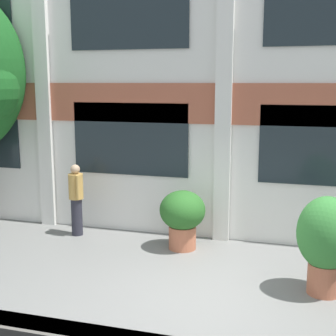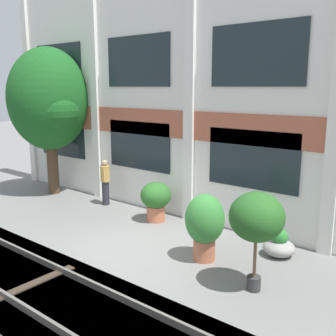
# 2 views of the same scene
# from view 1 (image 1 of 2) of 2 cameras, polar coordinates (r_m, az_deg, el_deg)

# --- Properties ---
(ground_plane) EXTENTS (80.00, 80.00, 0.00)m
(ground_plane) POSITION_cam_1_polar(r_m,az_deg,el_deg) (8.38, 3.13, -14.81)
(ground_plane) COLOR slate
(apartment_facade) EXTENTS (18.01, 0.64, 8.03)m
(apartment_facade) POSITION_cam_1_polar(r_m,az_deg,el_deg) (10.66, 7.16, 12.66)
(apartment_facade) COLOR silver
(apartment_facade) RESTS_ON ground
(potted_plant_fluted_column) EXTENTS (0.99, 0.99, 1.71)m
(potted_plant_fluted_column) POSITION_cam_1_polar(r_m,az_deg,el_deg) (8.37, 18.74, -8.15)
(potted_plant_fluted_column) COLOR #B76647
(potted_plant_fluted_column) RESTS_ON ground
(potted_plant_ribbed_drum) EXTENTS (0.99, 0.99, 1.29)m
(potted_plant_ribbed_drum) POSITION_cam_1_polar(r_m,az_deg,el_deg) (10.11, 1.77, -5.74)
(potted_plant_ribbed_drum) COLOR #B76647
(potted_plant_ribbed_drum) RESTS_ON ground
(resident_by_doorway) EXTENTS (0.37, 0.43, 1.69)m
(resident_by_doorway) POSITION_cam_1_polar(r_m,az_deg,el_deg) (11.17, -11.13, -3.54)
(resident_by_doorway) COLOR #282833
(resident_by_doorway) RESTS_ON ground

